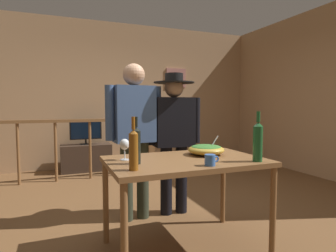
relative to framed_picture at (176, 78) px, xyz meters
The scene contains 16 objects.
ground_plane 3.53m from the framed_picture, 115.23° to the right, with size 7.84×7.84×0.00m, color brown.
back_wall 1.35m from the framed_picture, behind, with size 6.03×0.10×2.85m, color tan.
side_wall_right 2.59m from the framed_picture, 47.85° to the right, with size 0.10×4.20×2.85m, color tan.
framed_picture is the anchor object (origin of this frame).
stair_railing 2.46m from the framed_picture, 155.77° to the right, with size 3.28×0.10×1.04m.
tv_console 2.51m from the framed_picture, behind, with size 0.90×0.40×0.49m, color #38281E.
flat_screen_tv 2.23m from the framed_picture, behind, with size 0.56×0.12×0.44m.
serving_table 4.03m from the framed_picture, 112.09° to the right, with size 1.28×0.81×0.77m.
salad_bowl 3.81m from the framed_picture, 109.03° to the right, with size 0.32×0.32×0.17m.
wine_glass 4.06m from the framed_picture, 119.29° to the right, with size 0.08×0.08×0.17m.
wine_bottle_amber 4.39m from the framed_picture, 117.12° to the right, with size 0.06×0.06×0.37m.
wine_bottle_green 4.10m from the framed_picture, 103.98° to the right, with size 0.07×0.07×0.40m.
wine_bottle_dark 4.18m from the framed_picture, 117.47° to the right, with size 0.07×0.07×0.36m.
mug_blue 4.25m from the framed_picture, 109.74° to the right, with size 0.12×0.08×0.08m.
person_standing_left 3.37m from the framed_picture, 120.98° to the right, with size 0.61×0.24×1.65m.
person_standing_right 3.18m from the framed_picture, 113.69° to the right, with size 0.63×0.45×1.57m.
Camera 1 is at (-1.15, -2.94, 1.22)m, focal length 30.25 mm.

